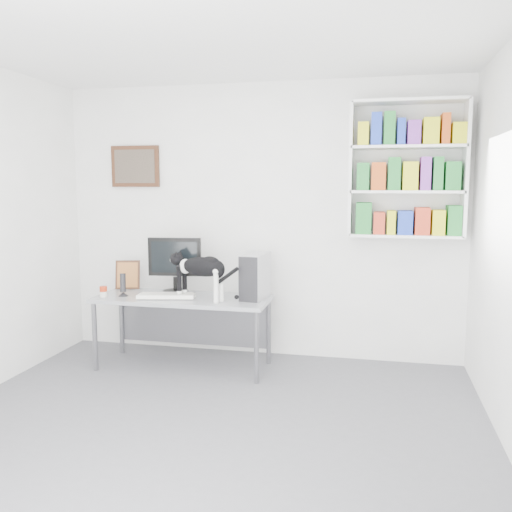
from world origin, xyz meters
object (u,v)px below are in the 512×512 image
speaker (123,284)px  keyboard (167,296)px  monitor (175,265)px  pc_tower (255,276)px  desk (183,332)px  soup_can (103,292)px  bookshelf (407,169)px  cat (201,278)px  leaning_print (128,274)px

speaker → keyboard: bearing=-18.6°
monitor → speaker: monitor is taller
pc_tower → speaker: (-1.23, -0.17, -0.10)m
monitor → pc_tower: monitor is taller
desk → soup_can: soup_can is taller
bookshelf → keyboard: size_ratio=2.38×
pc_tower → keyboard: bearing=-163.4°
soup_can → cat: (0.93, 0.07, 0.16)m
monitor → cat: (0.35, -0.27, -0.07)m
speaker → soup_can: (-0.16, -0.08, -0.06)m
monitor → leaning_print: bearing=165.0°
leaning_print → cat: size_ratio=0.45×
keyboard → leaning_print: leaning_print is taller
speaker → leaning_print: size_ratio=0.75×
leaning_print → monitor: bearing=-22.6°
bookshelf → cat: 2.10m
monitor → pc_tower: size_ratio=1.32×
desk → monitor: bearing=128.6°
leaning_print → cat: cat is taller
desk → cat: bearing=-23.4°
bookshelf → keyboard: 2.48m
monitor → soup_can: monitor is taller
pc_tower → soup_can: bearing=-164.6°
keyboard → pc_tower: 0.84m
cat → pc_tower: bearing=39.4°
bookshelf → soup_can: size_ratio=12.33×
desk → monitor: monitor is taller
bookshelf → pc_tower: (-1.33, -0.36, -0.97)m
monitor → leaning_print: monitor is taller
desk → soup_can: size_ratio=16.12×
speaker → desk: bearing=-10.7°
bookshelf → pc_tower: bookshelf is taller
cat → leaning_print: bearing=177.2°
monitor → leaning_print: (-0.53, 0.08, -0.12)m
monitor → speaker: bearing=-155.4°
leaning_print → soup_can: size_ratio=2.96×
soup_can → leaning_print: bearing=83.6°
desk → speaker: (-0.56, -0.09, 0.45)m
desk → pc_tower: pc_tower is taller
pc_tower → monitor: bearing=178.9°
bookshelf → speaker: size_ratio=5.56×
pc_tower → cat: pc_tower is taller
leaning_print → soup_can: (-0.05, -0.42, -0.10)m
keyboard → pc_tower: (0.80, 0.16, 0.19)m
monitor → speaker: (-0.42, -0.26, -0.16)m
keyboard → desk: bearing=19.6°
speaker → cat: (0.77, -0.01, 0.09)m
bookshelf → pc_tower: bearing=-165.0°
bookshelf → cat: (-1.79, -0.53, -0.97)m
desk → monitor: size_ratio=2.97×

